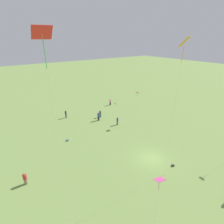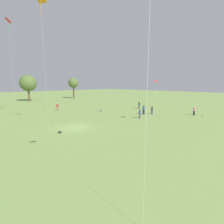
# 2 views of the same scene
# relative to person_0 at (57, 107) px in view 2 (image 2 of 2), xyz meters

# --- Properties ---
(ground_plane) EXTENTS (240.00, 240.00, 0.00)m
(ground_plane) POSITION_rel_person_0_xyz_m (-5.68, -16.55, -0.82)
(ground_plane) COLOR #7A994C
(tree_2) EXTENTS (5.61, 5.61, 9.14)m
(tree_2) POSITION_rel_person_0_xyz_m (2.71, 26.55, 5.48)
(tree_2) COLOR brown
(tree_2) RESTS_ON ground_plane
(tree_3) EXTENTS (4.16, 4.16, 8.53)m
(tree_3) POSITION_rel_person_0_xyz_m (20.43, 26.01, 5.53)
(tree_3) COLOR brown
(tree_3) RESTS_ON ground_plane
(person_0) EXTENTS (0.50, 0.50, 1.68)m
(person_0) POSITION_rel_person_0_xyz_m (0.00, 0.00, 0.00)
(person_0) COLOR #847056
(person_0) RESTS_ON ground_plane
(person_1) EXTENTS (0.56, 0.56, 1.91)m
(person_1) POSITION_rel_person_0_xyz_m (10.35, -16.97, 0.13)
(person_1) COLOR #232328
(person_1) RESTS_ON ground_plane
(person_2) EXTENTS (0.55, 0.55, 1.82)m
(person_2) POSITION_rel_person_0_xyz_m (15.84, -11.64, 0.09)
(person_2) COLOR #4C4C51
(person_2) RESTS_ON ground_plane
(person_3) EXTENTS (0.46, 0.46, 1.71)m
(person_3) POSITION_rel_person_0_xyz_m (6.25, -19.09, 0.04)
(person_3) COLOR #4C4C51
(person_3) RESTS_ON ground_plane
(person_5) EXTENTS (0.53, 0.53, 1.71)m
(person_5) POSITION_rel_person_0_xyz_m (11.56, -18.18, 0.04)
(person_5) COLOR #333D5B
(person_5) RESTS_ON ground_plane
(person_7) EXTENTS (0.50, 0.50, 1.76)m
(person_7) POSITION_rel_person_0_xyz_m (16.70, -24.58, 0.05)
(person_7) COLOR #232328
(person_7) RESTS_ON ground_plane
(kite_1) EXTENTS (1.29, 1.51, 17.01)m
(kite_1) POSITION_rel_person_0_xyz_m (-9.08, -15.35, 15.20)
(kite_1) COLOR orange
(kite_1) RESTS_ON ground_plane
(kite_4) EXTENTS (0.97, 1.16, 17.46)m
(kite_4) POSITION_rel_person_0_xyz_m (-9.30, -1.97, 15.58)
(kite_4) COLOR red
(kite_4) RESTS_ON ground_plane
(kite_5) EXTENTS (0.66, 0.57, 6.83)m
(kite_5) POSITION_rel_person_0_xyz_m (4.82, -22.97, 5.50)
(kite_5) COLOR red
(kite_5) RESTS_ON ground_plane
(picnic_bag_0) EXTENTS (0.41, 0.35, 0.29)m
(picnic_bag_0) POSITION_rel_person_0_xyz_m (16.67, -26.38, -0.67)
(picnic_bag_0) COLOR #A58459
(picnic_bag_0) RESTS_ON ground_plane
(picnic_bag_1) EXTENTS (0.38, 0.42, 0.21)m
(picnic_bag_1) POSITION_rel_person_0_xyz_m (-8.64, -17.71, -0.71)
(picnic_bag_1) COLOR #262628
(picnic_bag_1) RESTS_ON ground_plane
(picnic_bag_2) EXTENTS (0.36, 0.32, 0.20)m
(picnic_bag_2) POSITION_rel_person_0_xyz_m (6.43, -8.06, -0.71)
(picnic_bag_2) COLOR #33518C
(picnic_bag_2) RESTS_ON ground_plane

